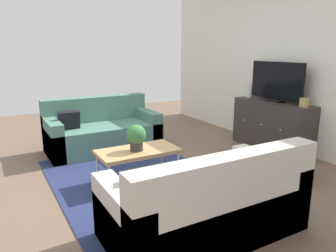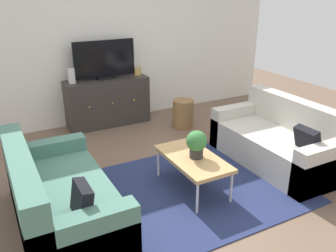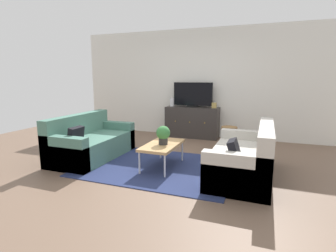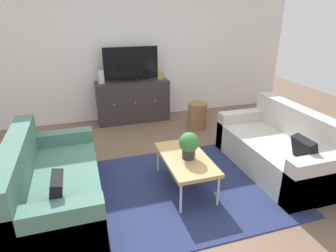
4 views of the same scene
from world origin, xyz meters
name	(u,v)px [view 2 (image 2 of 4)]	position (x,y,z in m)	size (l,w,h in m)	color
ground_plane	(181,184)	(0.00, 0.00, 0.00)	(10.00, 10.00, 0.00)	brown
wall_back	(103,40)	(0.00, 2.55, 1.35)	(6.40, 0.12, 2.70)	silver
area_rug	(187,190)	(0.00, -0.15, 0.01)	(2.50, 1.90, 0.01)	navy
couch_left_side	(55,202)	(-1.43, -0.10, 0.28)	(0.86, 1.70, 0.81)	#4C7A6B
couch_right_side	(281,142)	(1.43, -0.10, 0.28)	(0.86, 1.70, 0.81)	beige
coffee_table	(193,159)	(0.07, -0.14, 0.38)	(0.51, 0.95, 0.41)	tan
potted_plant	(197,143)	(0.10, -0.17, 0.58)	(0.23, 0.23, 0.31)	#2D2D2D
tv_console	(108,102)	(-0.08, 2.27, 0.38)	(1.33, 0.47, 0.77)	#332D2B
flat_screen_tv	(105,60)	(-0.08, 2.29, 1.07)	(0.99, 0.16, 0.61)	black
glass_vase	(72,76)	(-0.63, 2.27, 0.88)	(0.11, 0.11, 0.23)	silver
mantel_clock	(137,71)	(0.47, 2.27, 0.83)	(0.11, 0.07, 0.13)	tan
wicker_basket	(183,114)	(0.94, 1.56, 0.23)	(0.34, 0.34, 0.46)	olive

